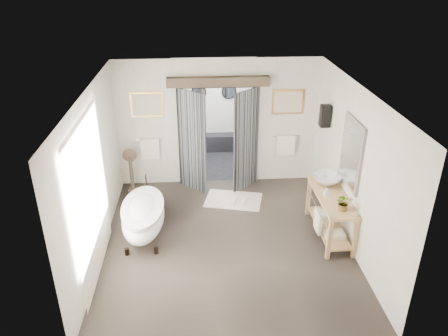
{
  "coord_description": "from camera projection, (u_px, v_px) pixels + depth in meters",
  "views": [
    {
      "loc": [
        -0.5,
        -6.73,
        4.81
      ],
      "look_at": [
        0.0,
        0.6,
        1.25
      ],
      "focal_mm": 35.0,
      "sensor_mm": 36.0,
      "label": 1
    }
  ],
  "objects": [
    {
      "name": "vanity",
      "position": [
        330.0,
        212.0,
        8.17
      ],
      "size": [
        0.57,
        1.6,
        0.85
      ],
      "color": "tan",
      "rests_on": "ground_plane"
    },
    {
      "name": "clawfoot_tub",
      "position": [
        143.0,
        215.0,
        8.22
      ],
      "size": [
        0.79,
        1.76,
        0.86
      ],
      "color": "black",
      "rests_on": "ground_plane"
    },
    {
      "name": "room_shell",
      "position": [
        225.0,
        154.0,
        7.24
      ],
      "size": [
        4.52,
        5.02,
        2.91
      ],
      "color": "beige",
      "rests_on": "ground_plane"
    },
    {
      "name": "slippers",
      "position": [
        238.0,
        201.0,
        9.47
      ],
      "size": [
        0.41,
        0.27,
        0.05
      ],
      "color": "beige",
      "rests_on": "rug"
    },
    {
      "name": "ground_plane",
      "position": [
        226.0,
        242.0,
        8.17
      ],
      "size": [
        5.0,
        5.0,
        0.0
      ],
      "primitive_type": "plane",
      "color": "#433B32"
    },
    {
      "name": "back_wall_dressing",
      "position": [
        219.0,
        121.0,
        9.57
      ],
      "size": [
        3.82,
        0.68,
        2.52
      ],
      "color": "black",
      "rests_on": "ground_plane"
    },
    {
      "name": "rug",
      "position": [
        233.0,
        200.0,
        9.56
      ],
      "size": [
        1.35,
        1.06,
        0.01
      ],
      "primitive_type": "cube",
      "rotation": [
        0.0,
        0.0,
        -0.23
      ],
      "color": "beige",
      "rests_on": "ground_plane"
    },
    {
      "name": "soap_bottle_a",
      "position": [
        326.0,
        192.0,
        7.97
      ],
      "size": [
        0.08,
        0.09,
        0.17
      ],
      "primitive_type": "imported",
      "rotation": [
        0.0,
        0.0,
        0.1
      ],
      "color": "gray",
      "rests_on": "vanity"
    },
    {
      "name": "plant",
      "position": [
        344.0,
        203.0,
        7.5
      ],
      "size": [
        0.32,
        0.29,
        0.31
      ],
      "primitive_type": "imported",
      "rotation": [
        0.0,
        0.0,
        -0.19
      ],
      "color": "gray",
      "rests_on": "vanity"
    },
    {
      "name": "pedestal_mirror",
      "position": [
        131.0,
        173.0,
        9.73
      ],
      "size": [
        0.31,
        0.2,
        1.06
      ],
      "color": "brown",
      "rests_on": "ground_plane"
    },
    {
      "name": "shower_room",
      "position": [
        215.0,
        123.0,
        11.36
      ],
      "size": [
        2.22,
        2.01,
        2.51
      ],
      "color": "#222329",
      "rests_on": "ground_plane"
    },
    {
      "name": "basin",
      "position": [
        327.0,
        180.0,
        8.38
      ],
      "size": [
        0.61,
        0.61,
        0.19
      ],
      "primitive_type": "imported",
      "rotation": [
        0.0,
        0.0,
        0.1
      ],
      "color": "white",
      "rests_on": "vanity"
    },
    {
      "name": "soap_bottle_b",
      "position": [
        324.0,
        176.0,
        8.55
      ],
      "size": [
        0.17,
        0.17,
        0.18
      ],
      "primitive_type": "imported",
      "rotation": [
        0.0,
        0.0,
        -0.28
      ],
      "color": "gray",
      "rests_on": "vanity"
    }
  ]
}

